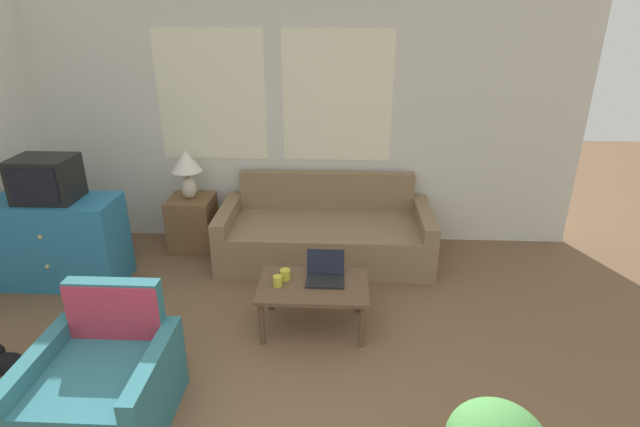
{
  "coord_description": "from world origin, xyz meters",
  "views": [
    {
      "loc": [
        0.63,
        -1.55,
        2.41
      ],
      "look_at": [
        0.44,
        2.39,
        0.75
      ],
      "focal_mm": 28.0,
      "sensor_mm": 36.0,
      "label": 1
    }
  ],
  "objects_px": {
    "couch": "(325,234)",
    "cat_black": "(10,364)",
    "cup_yellow": "(278,281)",
    "table_lamp": "(187,167)",
    "coffee_table": "(313,290)",
    "television": "(46,179)",
    "armchair": "(104,385)",
    "laptop": "(325,274)",
    "cup_navy": "(285,275)"
  },
  "relations": [
    {
      "from": "couch",
      "to": "cat_black",
      "type": "xyz_separation_m",
      "value": [
        -2.13,
        -1.91,
        -0.15
      ]
    },
    {
      "from": "cup_yellow",
      "to": "cat_black",
      "type": "xyz_separation_m",
      "value": [
        -1.81,
        -0.64,
        -0.34
      ]
    },
    {
      "from": "couch",
      "to": "table_lamp",
      "type": "xyz_separation_m",
      "value": [
        -1.41,
        0.15,
        0.64
      ]
    },
    {
      "from": "coffee_table",
      "to": "cat_black",
      "type": "xyz_separation_m",
      "value": [
        -2.08,
        -0.67,
        -0.25
      ]
    },
    {
      "from": "couch",
      "to": "television",
      "type": "height_order",
      "value": "television"
    },
    {
      "from": "coffee_table",
      "to": "cup_yellow",
      "type": "bearing_deg",
      "value": -172.75
    },
    {
      "from": "armchair",
      "to": "cat_black",
      "type": "bearing_deg",
      "value": 158.25
    },
    {
      "from": "coffee_table",
      "to": "cup_yellow",
      "type": "height_order",
      "value": "cup_yellow"
    },
    {
      "from": "armchair",
      "to": "coffee_table",
      "type": "relative_size",
      "value": 0.95
    },
    {
      "from": "armchair",
      "to": "laptop",
      "type": "relative_size",
      "value": 2.73
    },
    {
      "from": "laptop",
      "to": "couch",
      "type": "bearing_deg",
      "value": 92.02
    },
    {
      "from": "table_lamp",
      "to": "laptop",
      "type": "relative_size",
      "value": 1.7
    },
    {
      "from": "cat_black",
      "to": "cup_yellow",
      "type": "bearing_deg",
      "value": -137.24
    },
    {
      "from": "couch",
      "to": "cup_navy",
      "type": "distance_m",
      "value": 1.22
    },
    {
      "from": "couch",
      "to": "cat_black",
      "type": "distance_m",
      "value": 2.87
    },
    {
      "from": "couch",
      "to": "cup_navy",
      "type": "relative_size",
      "value": 24.8
    },
    {
      "from": "television",
      "to": "coffee_table",
      "type": "distance_m",
      "value": 2.53
    },
    {
      "from": "cat_black",
      "to": "couch",
      "type": "bearing_deg",
      "value": -114.78
    },
    {
      "from": "coffee_table",
      "to": "armchair",
      "type": "bearing_deg",
      "value": -140.45
    },
    {
      "from": "couch",
      "to": "table_lamp",
      "type": "relative_size",
      "value": 4.16
    },
    {
      "from": "armchair",
      "to": "cup_yellow",
      "type": "xyz_separation_m",
      "value": [
        0.95,
        0.98,
        0.19
      ]
    },
    {
      "from": "table_lamp",
      "to": "cat_black",
      "type": "relative_size",
      "value": 0.88
    },
    {
      "from": "table_lamp",
      "to": "cup_yellow",
      "type": "xyz_separation_m",
      "value": [
        1.09,
        -1.42,
        -0.45
      ]
    },
    {
      "from": "television",
      "to": "cup_yellow",
      "type": "bearing_deg",
      "value": -17.45
    },
    {
      "from": "couch",
      "to": "cup_yellow",
      "type": "xyz_separation_m",
      "value": [
        -0.32,
        -1.27,
        0.19
      ]
    },
    {
      "from": "television",
      "to": "laptop",
      "type": "bearing_deg",
      "value": -12.49
    },
    {
      "from": "armchair",
      "to": "laptop",
      "type": "height_order",
      "value": "armchair"
    },
    {
      "from": "armchair",
      "to": "cat_black",
      "type": "height_order",
      "value": "armchair"
    },
    {
      "from": "armchair",
      "to": "coffee_table",
      "type": "height_order",
      "value": "armchair"
    },
    {
      "from": "table_lamp",
      "to": "coffee_table",
      "type": "bearing_deg",
      "value": -45.54
    },
    {
      "from": "cup_yellow",
      "to": "coffee_table",
      "type": "bearing_deg",
      "value": 7.25
    },
    {
      "from": "armchair",
      "to": "laptop",
      "type": "bearing_deg",
      "value": 39.66
    },
    {
      "from": "cup_navy",
      "to": "cup_yellow",
      "type": "relative_size",
      "value": 1.01
    },
    {
      "from": "armchair",
      "to": "cat_black",
      "type": "relative_size",
      "value": 1.41
    },
    {
      "from": "cup_yellow",
      "to": "cat_black",
      "type": "distance_m",
      "value": 1.95
    },
    {
      "from": "cup_navy",
      "to": "couch",
      "type": "bearing_deg",
      "value": 76.74
    },
    {
      "from": "cat_black",
      "to": "coffee_table",
      "type": "bearing_deg",
      "value": -138.77
    },
    {
      "from": "couch",
      "to": "table_lamp",
      "type": "bearing_deg",
      "value": 173.96
    },
    {
      "from": "coffee_table",
      "to": "cup_navy",
      "type": "bearing_deg",
      "value": 163.54
    },
    {
      "from": "coffee_table",
      "to": "cup_yellow",
      "type": "distance_m",
      "value": 0.29
    },
    {
      "from": "coffee_table",
      "to": "cup_navy",
      "type": "height_order",
      "value": "cup_navy"
    },
    {
      "from": "cup_navy",
      "to": "cup_yellow",
      "type": "height_order",
      "value": "same"
    },
    {
      "from": "television",
      "to": "coffee_table",
      "type": "xyz_separation_m",
      "value": [
        2.36,
        -0.62,
        -0.66
      ]
    },
    {
      "from": "cat_black",
      "to": "laptop",
      "type": "bearing_deg",
      "value": -137.59
    },
    {
      "from": "table_lamp",
      "to": "cup_yellow",
      "type": "height_order",
      "value": "table_lamp"
    },
    {
      "from": "television",
      "to": "cup_navy",
      "type": "height_order",
      "value": "television"
    },
    {
      "from": "table_lamp",
      "to": "cup_navy",
      "type": "distance_m",
      "value": 1.8
    },
    {
      "from": "armchair",
      "to": "laptop",
      "type": "distance_m",
      "value": 1.72
    },
    {
      "from": "couch",
      "to": "coffee_table",
      "type": "relative_size",
      "value": 2.45
    },
    {
      "from": "couch",
      "to": "coffee_table",
      "type": "xyz_separation_m",
      "value": [
        -0.05,
        -1.24,
        0.1
      ]
    }
  ]
}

